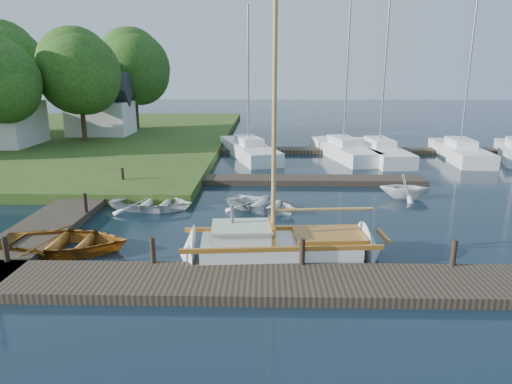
{
  "coord_description": "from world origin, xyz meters",
  "views": [
    {
      "loc": [
        0.4,
        -17.74,
        5.95
      ],
      "look_at": [
        0.0,
        0.0,
        1.2
      ],
      "focal_mm": 32.0,
      "sensor_mm": 36.0,
      "label": 1
    }
  ],
  "objects_px": {
    "mooring_post_0": "(6,249)",
    "house_c": "(101,110)",
    "mooring_post_5": "(123,176)",
    "mooring_post_4": "(85,203)",
    "tender_c": "(262,202)",
    "tree_4": "(4,65)",
    "tree_7": "(134,67)",
    "tender_d": "(406,185)",
    "mooring_post_3": "(454,253)",
    "marina_boat_0": "(249,149)",
    "tree_3": "(79,72)",
    "sailboat": "(284,249)",
    "dinghy": "(63,239)",
    "mooring_post_2": "(302,252)",
    "mooring_post_1": "(153,250)",
    "marina_boat_3": "(379,150)",
    "marina_boat_5": "(460,151)",
    "tender_a": "(152,200)",
    "marina_boat_2": "(343,149)"
  },
  "relations": [
    {
      "from": "mooring_post_3",
      "to": "house_c",
      "type": "bearing_deg",
      "value": 126.53
    },
    {
      "from": "mooring_post_1",
      "to": "marina_boat_3",
      "type": "bearing_deg",
      "value": 59.01
    },
    {
      "from": "marina_boat_0",
      "to": "tree_3",
      "type": "height_order",
      "value": "marina_boat_0"
    },
    {
      "from": "mooring_post_3",
      "to": "mooring_post_5",
      "type": "xyz_separation_m",
      "value": [
        -13.0,
        10.0,
        0.0
      ]
    },
    {
      "from": "mooring_post_0",
      "to": "tender_d",
      "type": "relative_size",
      "value": 0.34
    },
    {
      "from": "mooring_post_1",
      "to": "tender_c",
      "type": "height_order",
      "value": "mooring_post_1"
    },
    {
      "from": "sailboat",
      "to": "tender_a",
      "type": "bearing_deg",
      "value": 131.32
    },
    {
      "from": "mooring_post_2",
      "to": "tree_3",
      "type": "height_order",
      "value": "tree_3"
    },
    {
      "from": "tender_c",
      "to": "dinghy",
      "type": "bearing_deg",
      "value": 159.65
    },
    {
      "from": "mooring_post_4",
      "to": "mooring_post_5",
      "type": "xyz_separation_m",
      "value": [
        0.0,
        5.0,
        0.0
      ]
    },
    {
      "from": "mooring_post_0",
      "to": "mooring_post_1",
      "type": "height_order",
      "value": "same"
    },
    {
      "from": "dinghy",
      "to": "tree_7",
      "type": "relative_size",
      "value": 0.46
    },
    {
      "from": "mooring_post_3",
      "to": "sailboat",
      "type": "xyz_separation_m",
      "value": [
        -5.0,
        1.03,
        -0.36
      ]
    },
    {
      "from": "mooring_post_1",
      "to": "marina_boat_0",
      "type": "xyz_separation_m",
      "value": [
        2.15,
        19.3,
        -0.14
      ]
    },
    {
      "from": "marina_boat_5",
      "to": "tree_4",
      "type": "distance_m",
      "value": 37.21
    },
    {
      "from": "tender_c",
      "to": "house_c",
      "type": "xyz_separation_m",
      "value": [
        -14.24,
        20.55,
        2.23
      ]
    },
    {
      "from": "mooring_post_2",
      "to": "marina_boat_2",
      "type": "relative_size",
      "value": 0.07
    },
    {
      "from": "marina_boat_3",
      "to": "marina_boat_5",
      "type": "xyz_separation_m",
      "value": [
        5.54,
        -0.0,
        -0.01
      ]
    },
    {
      "from": "mooring_post_1",
      "to": "tree_4",
      "type": "height_order",
      "value": "tree_4"
    },
    {
      "from": "marina_boat_0",
      "to": "mooring_post_2",
      "type": "bearing_deg",
      "value": 169.13
    },
    {
      "from": "mooring_post_1",
      "to": "tree_3",
      "type": "relative_size",
      "value": 0.09
    },
    {
      "from": "tender_a",
      "to": "tree_3",
      "type": "xyz_separation_m",
      "value": [
        -9.36,
        16.54,
        5.43
      ]
    },
    {
      "from": "sailboat",
      "to": "marina_boat_2",
      "type": "distance_m",
      "value": 18.98
    },
    {
      "from": "mooring_post_3",
      "to": "mooring_post_0",
      "type": "bearing_deg",
      "value": 180.0
    },
    {
      "from": "tender_c",
      "to": "tree_7",
      "type": "xyz_separation_m",
      "value": [
        -12.24,
        24.6,
        5.85
      ]
    },
    {
      "from": "tender_c",
      "to": "tender_d",
      "type": "distance_m",
      "value": 7.18
    },
    {
      "from": "marina_boat_5",
      "to": "tree_3",
      "type": "xyz_separation_m",
      "value": [
        -27.8,
        4.31,
        5.24
      ]
    },
    {
      "from": "mooring_post_4",
      "to": "marina_boat_2",
      "type": "relative_size",
      "value": 0.07
    },
    {
      "from": "mooring_post_5",
      "to": "marina_boat_0",
      "type": "bearing_deg",
      "value": 56.52
    },
    {
      "from": "mooring_post_4",
      "to": "marina_boat_5",
      "type": "height_order",
      "value": "marina_boat_5"
    },
    {
      "from": "sailboat",
      "to": "marina_boat_0",
      "type": "xyz_separation_m",
      "value": [
        -1.85,
        18.28,
        0.22
      ]
    },
    {
      "from": "mooring_post_3",
      "to": "tree_3",
      "type": "bearing_deg",
      "value": 130.95
    },
    {
      "from": "mooring_post_0",
      "to": "marina_boat_2",
      "type": "bearing_deg",
      "value": 55.39
    },
    {
      "from": "mooring_post_4",
      "to": "marina_boat_2",
      "type": "distance_m",
      "value": 19.3
    },
    {
      "from": "mooring_post_0",
      "to": "house_c",
      "type": "height_order",
      "value": "house_c"
    },
    {
      "from": "mooring_post_3",
      "to": "marina_boat_3",
      "type": "bearing_deg",
      "value": 83.13
    },
    {
      "from": "mooring_post_0",
      "to": "marina_boat_5",
      "type": "distance_m",
      "value": 28.37
    },
    {
      "from": "mooring_post_5",
      "to": "house_c",
      "type": "xyz_separation_m",
      "value": [
        -7.0,
        17.0,
        1.88
      ]
    },
    {
      "from": "marina_boat_0",
      "to": "house_c",
      "type": "bearing_deg",
      "value": 41.85
    },
    {
      "from": "mooring_post_2",
      "to": "marina_boat_5",
      "type": "distance_m",
      "value": 22.42
    },
    {
      "from": "mooring_post_5",
      "to": "tree_4",
      "type": "relative_size",
      "value": 0.08
    },
    {
      "from": "mooring_post_5",
      "to": "house_c",
      "type": "distance_m",
      "value": 18.48
    },
    {
      "from": "mooring_post_4",
      "to": "tender_c",
      "type": "xyz_separation_m",
      "value": [
        7.24,
        1.45,
        -0.35
      ]
    },
    {
      "from": "tender_c",
      "to": "tree_3",
      "type": "distance_m",
      "value": 22.54
    },
    {
      "from": "dinghy",
      "to": "tender_c",
      "type": "xyz_separation_m",
      "value": [
        6.66,
        4.93,
        -0.1
      ]
    },
    {
      "from": "mooring_post_4",
      "to": "house_c",
      "type": "distance_m",
      "value": 23.16
    },
    {
      "from": "sailboat",
      "to": "marina_boat_0",
      "type": "height_order",
      "value": "marina_boat_0"
    },
    {
      "from": "mooring_post_5",
      "to": "marina_boat_2",
      "type": "bearing_deg",
      "value": 36.07
    },
    {
      "from": "tree_4",
      "to": "tree_7",
      "type": "xyz_separation_m",
      "value": [
        10.0,
        4.0,
        -0.17
      ]
    },
    {
      "from": "marina_boat_2",
      "to": "tree_7",
      "type": "bearing_deg",
      "value": 44.14
    }
  ]
}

